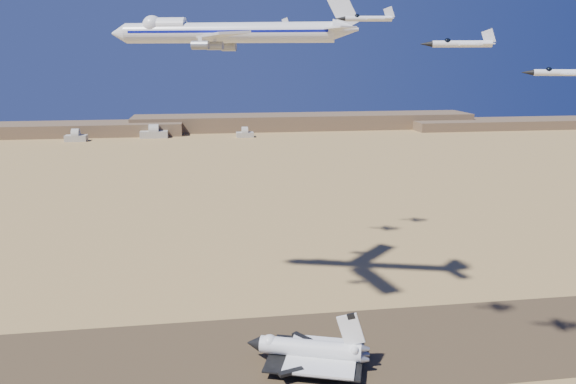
{
  "coord_description": "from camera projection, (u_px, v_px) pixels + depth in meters",
  "views": [
    {
      "loc": [
        -5.53,
        -150.48,
        86.08
      ],
      "look_at": [
        18.4,
        8.0,
        47.78
      ],
      "focal_mm": 35.0,
      "sensor_mm": 36.0,
      "label": 1
    }
  ],
  "objects": [
    {
      "name": "runway",
      "position": [
        230.0,
        358.0,
        165.52
      ],
      "size": [
        600.0,
        50.0,
        0.06
      ],
      "primitive_type": "cube",
      "color": "#4F3F27",
      "rests_on": "ground"
    },
    {
      "name": "chase_jet_e",
      "position": [
        271.0,
        26.0,
        221.74
      ],
      "size": [
        15.57,
        9.1,
        3.97
      ],
      "rotation": [
        0.0,
        0.0,
        -0.31
      ],
      "color": "white"
    },
    {
      "name": "shuttle",
      "position": [
        309.0,
        350.0,
        160.34
      ],
      "size": [
        35.89,
        28.98,
        17.47
      ],
      "rotation": [
        0.0,
        0.0,
        -0.33
      ],
      "color": "white",
      "rests_on": "runway"
    },
    {
      "name": "chase_jet_c",
      "position": [
        562.0,
        72.0,
        111.62
      ],
      "size": [
        13.71,
        8.06,
        3.51
      ],
      "rotation": [
        0.0,
        0.0,
        -0.34
      ],
      "color": "white"
    },
    {
      "name": "chase_jet_a",
      "position": [
        367.0,
        18.0,
        131.42
      ],
      "size": [
        13.84,
        7.69,
        3.46
      ],
      "rotation": [
        0.0,
        0.0,
        -0.15
      ],
      "color": "white"
    },
    {
      "name": "crew_b",
      "position": [
        339.0,
        373.0,
        156.01
      ],
      "size": [
        0.54,
        0.83,
        1.62
      ],
      "primitive_type": "imported",
      "rotation": [
        0.0,
        0.0,
        1.68
      ],
      "color": "#E54F0D",
      "rests_on": "runway"
    },
    {
      "name": "ground",
      "position": [
        230.0,
        358.0,
        165.52
      ],
      "size": [
        1200.0,
        1200.0,
        0.0
      ],
      "primitive_type": "plane",
      "color": "#AF894E",
      "rests_on": "ground"
    },
    {
      "name": "crew_c",
      "position": [
        353.0,
        374.0,
        155.36
      ],
      "size": [
        1.09,
        0.94,
        1.66
      ],
      "primitive_type": "imported",
      "rotation": [
        0.0,
        0.0,
        2.58
      ],
      "color": "#E54F0D",
      "rests_on": "runway"
    },
    {
      "name": "carrier_747",
      "position": [
        221.0,
        33.0,
        173.14
      ],
      "size": [
        77.78,
        58.09,
        19.45
      ],
      "rotation": [
        0.0,
        0.0,
        -0.29
      ],
      "color": "white"
    },
    {
      "name": "ridgeline",
      "position": [
        262.0,
        125.0,
        680.35
      ],
      "size": [
        960.0,
        90.0,
        18.0
      ],
      "color": "brown",
      "rests_on": "ground"
    },
    {
      "name": "chase_jet_f",
      "position": [
        319.0,
        33.0,
        238.14
      ],
      "size": [
        14.7,
        8.42,
        3.72
      ],
      "rotation": [
        0.0,
        0.0,
        -0.23
      ],
      "color": "white"
    },
    {
      "name": "crew_a",
      "position": [
        348.0,
        375.0,
        154.36
      ],
      "size": [
        0.54,
        0.75,
        1.92
      ],
      "primitive_type": "imported",
      "rotation": [
        0.0,
        0.0,
        1.44
      ],
      "color": "#E54F0D",
      "rests_on": "runway"
    },
    {
      "name": "hangars",
      "position": [
        150.0,
        134.0,
        615.23
      ],
      "size": [
        200.5,
        29.5,
        30.0
      ],
      "color": "#AFAB9B",
      "rests_on": "ground"
    },
    {
      "name": "chase_jet_b",
      "position": [
        460.0,
        44.0,
        122.61
      ],
      "size": [
        15.77,
        9.13,
        4.01
      ],
      "rotation": [
        0.0,
        0.0,
        -0.27
      ],
      "color": "white"
    }
  ]
}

